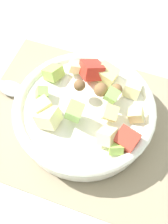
% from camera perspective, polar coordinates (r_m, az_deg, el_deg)
% --- Properties ---
extents(ground_plane, '(2.40, 2.40, 0.00)m').
position_cam_1_polar(ground_plane, '(0.64, 1.45, -2.51)').
color(ground_plane, silver).
extents(placemat, '(0.45, 0.33, 0.01)m').
position_cam_1_polar(placemat, '(0.64, 1.46, -2.38)').
color(placemat, gray).
rests_on(placemat, ground_plane).
extents(salad_bowl, '(0.27, 0.27, 0.11)m').
position_cam_1_polar(salad_bowl, '(0.61, 0.09, -0.19)').
color(salad_bowl, white).
rests_on(salad_bowl, placemat).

